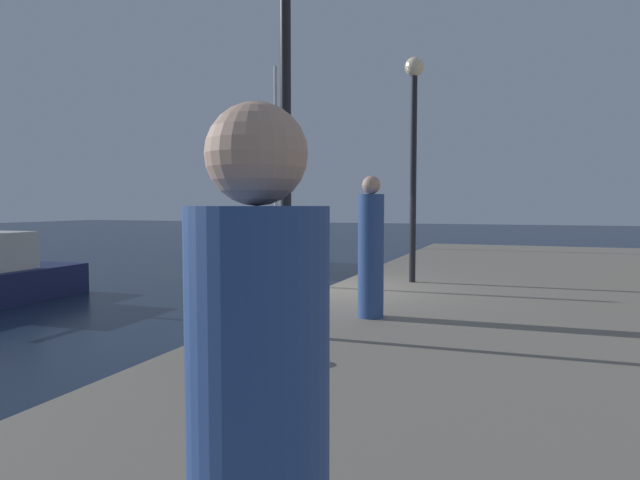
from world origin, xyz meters
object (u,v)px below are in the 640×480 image
(bollard_south, at_px, (233,336))
(sailboat_yellow, at_px, (259,250))
(bollard_north, at_px, (216,343))
(lamp_post_mid_promenade, at_px, (285,61))
(lamp_post_far_end, at_px, (414,129))
(person_far_corner, at_px, (371,251))

(bollard_south, bearing_deg, sailboat_yellow, 115.45)
(sailboat_yellow, xyz_separation_m, bollard_north, (6.15, -13.24, 0.28))
(lamp_post_mid_promenade, distance_m, lamp_post_far_end, 4.96)
(bollard_north, relative_size, person_far_corner, 0.21)
(sailboat_yellow, relative_size, bollard_north, 18.34)
(lamp_post_far_end, height_order, person_far_corner, lamp_post_far_end)
(person_far_corner, bearing_deg, bollard_south, -108.41)
(bollard_south, bearing_deg, bollard_north, -89.25)
(sailboat_yellow, distance_m, bollard_north, 14.61)
(lamp_post_mid_promenade, xyz_separation_m, bollard_south, (-0.15, -0.96, -2.87))
(lamp_post_mid_promenade, distance_m, bollard_south, 3.03)
(sailboat_yellow, height_order, lamp_post_mid_promenade, sailboat_yellow)
(sailboat_yellow, height_order, bollard_north, sailboat_yellow)
(bollard_north, bearing_deg, sailboat_yellow, 114.92)
(lamp_post_far_end, distance_m, bollard_south, 6.52)
(bollard_north, bearing_deg, person_far_corner, 73.80)
(bollard_south, height_order, bollard_north, same)
(person_far_corner, bearing_deg, lamp_post_far_end, 92.17)
(sailboat_yellow, xyz_separation_m, person_far_corner, (6.92, -10.60, 0.96))
(sailboat_yellow, bearing_deg, person_far_corner, -56.86)
(lamp_post_mid_promenade, bearing_deg, sailboat_yellow, 117.79)
(sailboat_yellow, distance_m, lamp_post_far_end, 10.22)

